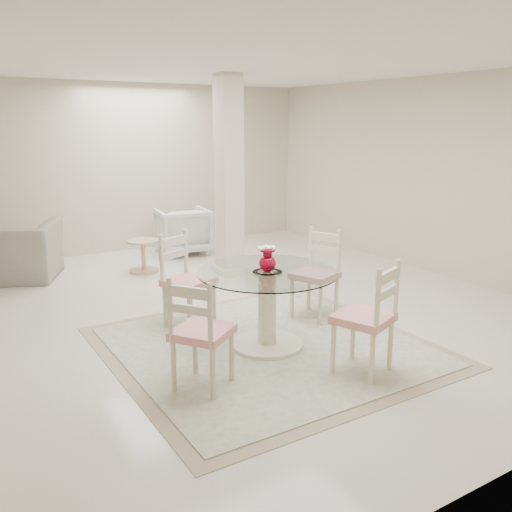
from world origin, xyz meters
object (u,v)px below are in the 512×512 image
dining_chair_north (184,273)px  side_table (143,257)px  dining_table (267,309)px  dining_chair_south (372,310)px  recliner_taupe (10,252)px  dining_chair_east (318,267)px  armchair_white (183,231)px  dining_chair_west (198,326)px  red_vase (267,259)px  column (229,178)px

dining_chair_north → side_table: size_ratio=2.36×
dining_table → dining_chair_north: (-0.43, 0.93, 0.19)m
dining_chair_south → recliner_taupe: (-2.13, 4.66, -0.18)m
dining_chair_north → side_table: 2.31m
dining_chair_east → armchair_white: (-0.02, 3.51, -0.19)m
dining_chair_west → recliner_taupe: (-0.79, 4.17, -0.16)m
dining_chair_west → red_vase: bearing=-100.0°
dining_table → dining_chair_north: 1.04m
dining_chair_north → dining_chair_east: bearing=-43.2°
dining_chair_west → dining_chair_south: (1.34, -0.49, 0.02)m
dining_chair_south → armchair_white: dining_chair_south is taller
dining_chair_south → recliner_taupe: 5.12m
red_vase → side_table: size_ratio=0.53×
red_vase → recliner_taupe: bearing=114.6°
dining_table → dining_chair_west: size_ratio=1.24×
dining_table → side_table: 3.18m
recliner_taupe → armchair_white: recliner_taupe is taller
dining_chair_north → dining_chair_west: 1.45m
dining_chair_east → dining_chair_west: 2.04m
dining_table → dining_chair_north: dining_chair_north is taller
dining_chair_north → dining_chair_south: size_ratio=1.00×
dining_chair_north → armchair_white: size_ratio=1.34×
dining_chair_east → dining_chair_south: dining_chair_south is taller
red_vase → dining_chair_west: 1.07m
dining_chair_south → column: bearing=-120.0°
recliner_taupe → side_table: 1.76m
recliner_taupe → side_table: recliner_taupe is taller
side_table → armchair_white: bearing=38.5°
dining_chair_south → dining_chair_west: bearing=-41.2°
dining_chair_east → dining_table: bearing=-87.3°
dining_chair_west → side_table: 3.73m
red_vase → armchair_white: (0.90, 3.93, -0.49)m
dining_chair_east → recliner_taupe: size_ratio=0.89×
column → dining_chair_south: column is taller
recliner_taupe → red_vase: bearing=139.5°
red_vase → dining_chair_west: dining_chair_west is taller
dining_chair_east → dining_chair_north: dining_chair_north is taller
column → red_vase: (-0.95, -2.43, -0.49)m
dining_table → dining_chair_east: size_ratio=1.22×
dining_chair_north → recliner_taupe: (-1.28, 2.80, -0.18)m
dining_chair_west → armchair_white: bearing=-58.3°
dining_table → dining_chair_south: 1.04m
column → recliner_taupe: (-2.65, 1.29, -0.96)m
dining_chair_west → side_table: size_ratio=2.26×
red_vase → dining_chair_east: dining_chair_east is taller
dining_chair_east → armchair_white: size_ratio=1.31×
column → armchair_white: size_ratio=3.32×
armchair_white → dining_chair_south: bearing=92.6°
armchair_white → dining_chair_east: bearing=98.6°
dining_chair_south → recliner_taupe: size_ratio=0.90×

